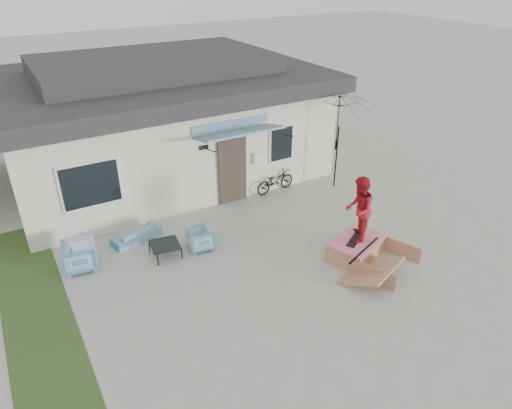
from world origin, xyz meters
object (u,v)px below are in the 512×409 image
bicycle (275,178)px  armchair_left (80,254)px  skateboard (355,238)px  armchair_right (200,237)px  skate_ramp (356,248)px  skater (359,208)px  loveseat (136,232)px  patio_umbrella (338,137)px  coffee_table (165,250)px

bicycle → armchair_left: bearing=94.4°
skateboard → armchair_right: bearing=114.4°
skate_ramp → skateboard: bearing=90.0°
skater → skate_ramp: bearing=64.9°
bicycle → loveseat: bearing=91.4°
bicycle → patio_umbrella: size_ratio=0.56×
patio_umbrella → skater: size_ratio=1.52×
coffee_table → skate_ramp: 4.96m
armchair_left → skateboard: armchair_left is taller
patio_umbrella → skateboard: (-2.17, -3.52, -1.24)m
skate_ramp → armchair_left: bearing=133.8°
coffee_table → bicycle: bearing=21.2°
armchair_right → skate_ramp: bearing=62.5°
armchair_right → skateboard: size_ratio=0.77×
armchair_left → skateboard: 6.96m
armchair_left → skater: 7.03m
coffee_table → bicycle: size_ratio=0.49×
bicycle → skateboard: size_ratio=1.68×
coffee_table → loveseat: bearing=111.5°
coffee_table → skateboard: 4.94m
armchair_right → bicycle: (3.54, 1.86, 0.13)m
coffee_table → bicycle: (4.47, 1.73, 0.29)m
coffee_table → patio_umbrella: size_ratio=0.28×
armchair_right → skater: 4.20m
loveseat → armchair_left: (-1.57, -0.54, 0.14)m
armchair_right → bicycle: size_ratio=0.46×
patio_umbrella → coffee_table: bearing=-170.6°
armchair_right → skateboard: bearing=62.9°
loveseat → skater: skater is taller
bicycle → skate_ramp: bearing=171.6°
loveseat → patio_umbrella: (6.87, -0.03, 1.48)m
loveseat → skater: 6.01m
skate_ramp → skater: 1.16m
skate_ramp → skater: size_ratio=1.12×
armchair_left → skater: size_ratio=0.47×
loveseat → armchair_right: 1.84m
loveseat → armchair_right: armchair_right is taller
skateboard → skater: size_ratio=0.51×
skateboard → patio_umbrella: bearing=27.8°
loveseat → skateboard: 5.91m
bicycle → patio_umbrella: 2.44m
patio_umbrella → skateboard: patio_umbrella is taller
loveseat → armchair_right: (1.37, -1.23, 0.07)m
armchair_right → armchair_left: bearing=-95.3°
coffee_table → patio_umbrella: patio_umbrella is taller
armchair_right → coffee_table: bearing=-89.6°
armchair_right → loveseat: bearing=-123.9°
armchair_left → skate_ramp: (6.29, -3.06, -0.16)m
loveseat → armchair_left: 1.66m
loveseat → skateboard: (4.71, -3.56, 0.25)m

